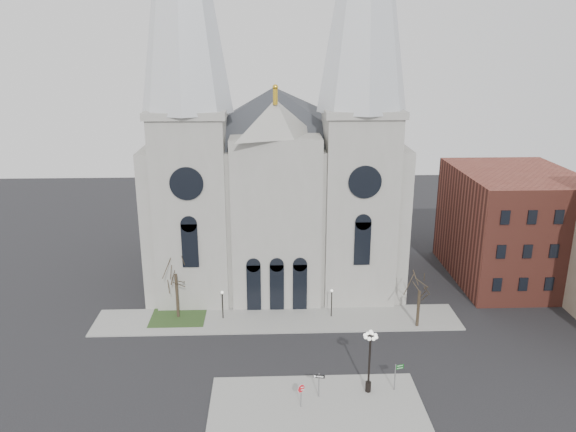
{
  "coord_description": "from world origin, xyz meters",
  "views": [
    {
      "loc": [
        -0.9,
        -44.54,
        29.41
      ],
      "look_at": [
        1.05,
        8.0,
        12.98
      ],
      "focal_mm": 35.0,
      "sensor_mm": 36.0,
      "label": 1
    }
  ],
  "objects_px": {
    "globe_lamp": "(370,353)",
    "one_way_sign": "(319,381)",
    "stop_sign": "(301,391)",
    "street_name_sign": "(396,375)"
  },
  "relations": [
    {
      "from": "globe_lamp",
      "to": "one_way_sign",
      "type": "height_order",
      "value": "globe_lamp"
    },
    {
      "from": "globe_lamp",
      "to": "street_name_sign",
      "type": "relative_size",
      "value": 2.37
    },
    {
      "from": "globe_lamp",
      "to": "street_name_sign",
      "type": "bearing_deg",
      "value": 3.26
    },
    {
      "from": "globe_lamp",
      "to": "one_way_sign",
      "type": "xyz_separation_m",
      "value": [
        -4.38,
        -0.61,
        -2.23
      ]
    },
    {
      "from": "stop_sign",
      "to": "street_name_sign",
      "type": "distance_m",
      "value": 8.67
    },
    {
      "from": "stop_sign",
      "to": "globe_lamp",
      "type": "distance_m",
      "value": 6.68
    },
    {
      "from": "stop_sign",
      "to": "street_name_sign",
      "type": "relative_size",
      "value": 0.85
    },
    {
      "from": "stop_sign",
      "to": "globe_lamp",
      "type": "relative_size",
      "value": 0.36
    },
    {
      "from": "stop_sign",
      "to": "globe_lamp",
      "type": "xyz_separation_m",
      "value": [
        5.99,
        1.96,
        2.2
      ]
    },
    {
      "from": "one_way_sign",
      "to": "street_name_sign",
      "type": "height_order",
      "value": "street_name_sign"
    }
  ]
}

